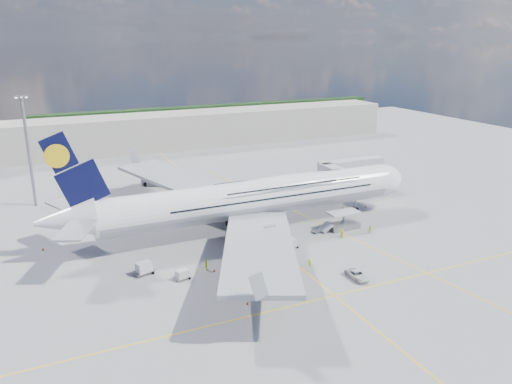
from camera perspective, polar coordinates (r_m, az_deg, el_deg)
name	(u,v)px	position (r m, az deg, el deg)	size (l,w,h in m)	color
ground	(275,247)	(93.86, 2.23, -6.35)	(300.00, 300.00, 0.00)	gray
taxi_line_main	(275,247)	(93.86, 2.23, -6.35)	(0.25, 220.00, 0.01)	yellow
taxi_line_cross	(334,296)	(78.38, 8.94, -11.61)	(120.00, 0.25, 0.01)	yellow
taxi_line_diag	(313,220)	(108.31, 6.48, -3.15)	(0.25, 100.00, 0.01)	yellow
airliner	(255,197)	(99.98, -0.17, -0.63)	(77.26, 79.15, 23.71)	white
jet_bridge	(347,170)	(123.30, 10.31, 2.55)	(18.80, 12.10, 8.50)	#B7B7BC
cargo_loader	(342,223)	(103.75, 9.85, -3.50)	(8.53, 3.20, 3.67)	silver
light_mast	(28,150)	(124.10, -24.57, 4.36)	(3.00, 0.70, 25.50)	gray
terminal	(154,132)	(178.86, -11.63, 6.74)	(180.00, 16.00, 12.00)	#B2AD9E
tree_line	(217,114)	(233.06, -4.51, 8.92)	(160.00, 6.00, 8.00)	#193814
dolly_row_a	(144,268)	(85.43, -12.69, -8.45)	(3.69, 2.68, 2.10)	gray
dolly_row_b	(244,284)	(79.93, -1.32, -10.49)	(3.45, 2.19, 0.47)	gray
dolly_row_c	(290,279)	(81.55, 3.93, -9.94)	(3.48, 2.67, 0.45)	gray
dolly_back	(182,274)	(82.63, -8.42, -9.30)	(2.89, 2.06, 1.65)	gray
dolly_nose_far	(290,243)	(93.24, 3.96, -5.89)	(3.12, 2.05, 1.83)	gray
dolly_nose_near	(318,231)	(101.48, 7.09, -4.44)	(2.82, 1.93, 0.38)	gray
baggage_tug	(278,280)	(80.08, 2.48, -10.06)	(3.30, 2.19, 1.89)	silver
catering_truck_inner	(184,207)	(111.47, -8.23, -1.68)	(6.64, 4.11, 3.69)	gray
catering_truck_outer	(156,178)	(134.19, -11.40, 1.56)	(8.02, 5.99, 4.41)	gray
service_van	(357,275)	(83.73, 11.50, -9.27)	(2.19, 4.74, 1.32)	silver
crew_nose	(343,206)	(115.01, 9.91, -1.64)	(0.61, 0.40, 1.67)	#B6E317
crew_loader	(370,230)	(102.39, 12.89, -4.23)	(0.80, 0.62, 1.65)	#B2E017
crew_wing	(206,265)	(85.23, -5.70, -8.29)	(1.10, 0.46, 1.88)	#E2FF1A
crew_van	(342,233)	(99.43, 9.81, -4.66)	(0.87, 0.57, 1.78)	#CCDB17
crew_tug	(310,263)	(86.13, 6.18, -8.09)	(1.09, 0.62, 1.68)	#D1FF1A
cone_nose	(366,206)	(118.17, 12.42, -1.56)	(0.44, 0.44, 0.56)	#DC490B
cone_wing_left_inner	(176,227)	(103.97, -9.18, -4.02)	(0.39, 0.39, 0.49)	#DC490B
cone_wing_left_outer	(171,210)	(114.43, -9.70, -2.01)	(0.48, 0.48, 0.61)	#DC490B
cone_wing_right_inner	(214,270)	(84.89, -4.79, -8.89)	(0.40, 0.40, 0.51)	#DC490B
cone_wing_right_outer	(247,303)	(75.06, -0.98, -12.55)	(0.42, 0.42, 0.53)	#DC490B
cone_tail	(43,249)	(100.52, -23.17, -5.99)	(0.47, 0.47, 0.59)	#DC490B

